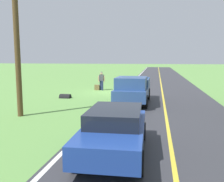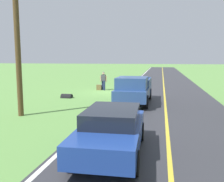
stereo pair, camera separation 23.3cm
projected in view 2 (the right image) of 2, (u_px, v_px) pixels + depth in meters
ground_plane at (109, 92)px, 21.89m from camera, size 200.00×200.00×0.00m
road_surface at (164, 94)px, 20.96m from camera, size 7.27×120.00×0.00m
lane_edge_line at (124, 92)px, 21.63m from camera, size 0.16×117.60×0.00m
lane_centre_line at (164, 94)px, 20.96m from camera, size 0.14×117.60×0.00m
hitchhiker_walking at (104, 80)px, 23.17m from camera, size 0.62×0.51×1.75m
suitcase_carried at (99, 87)px, 23.28m from camera, size 0.46×0.21×0.51m
pickup_truck_passing at (134, 89)px, 16.32m from camera, size 2.16×5.43×1.82m
sedan_ahead_same_lane at (112, 130)px, 7.88m from camera, size 2.03×4.45×1.41m
utility_pole_roadside at (18, 44)px, 12.54m from camera, size 0.28×0.28×7.40m
drainage_culvert at (67, 98)px, 18.81m from camera, size 0.80×0.60×0.60m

